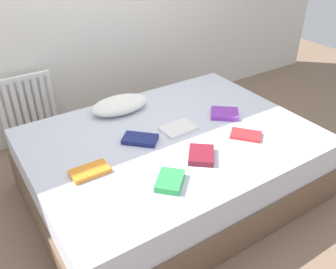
% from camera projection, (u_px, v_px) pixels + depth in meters
% --- Properties ---
extents(ground_plane, '(8.00, 8.00, 0.00)m').
position_uv_depth(ground_plane, '(171.00, 189.00, 2.80)').
color(ground_plane, '#7F6651').
extents(bed, '(2.00, 1.50, 0.50)m').
position_uv_depth(bed, '(172.00, 164.00, 2.67)').
color(bed, brown).
rests_on(bed, ground).
extents(radiator, '(0.47, 0.04, 0.57)m').
position_uv_depth(radiator, '(28.00, 107.00, 3.11)').
color(radiator, white).
rests_on(radiator, ground).
extents(pillow, '(0.46, 0.27, 0.11)m').
position_uv_depth(pillow, '(120.00, 105.00, 2.81)').
color(pillow, white).
rests_on(pillow, bed).
extents(textbook_navy, '(0.26, 0.26, 0.03)m').
position_uv_depth(textbook_navy, '(140.00, 139.00, 2.46)').
color(textbook_navy, navy).
rests_on(textbook_navy, bed).
extents(textbook_purple, '(0.27, 0.27, 0.03)m').
position_uv_depth(textbook_purple, '(224.00, 114.00, 2.77)').
color(textbook_purple, purple).
rests_on(textbook_purple, bed).
extents(textbook_orange, '(0.23, 0.13, 0.03)m').
position_uv_depth(textbook_orange, '(90.00, 171.00, 2.17)').
color(textbook_orange, orange).
rests_on(textbook_orange, bed).
extents(textbook_green, '(0.24, 0.24, 0.04)m').
position_uv_depth(textbook_green, '(170.00, 181.00, 2.08)').
color(textbook_green, green).
rests_on(textbook_green, bed).
extents(textbook_red, '(0.24, 0.25, 0.02)m').
position_uv_depth(textbook_red, '(246.00, 135.00, 2.52)').
color(textbook_red, red).
rests_on(textbook_red, bed).
extents(textbook_maroon, '(0.25, 0.26, 0.04)m').
position_uv_depth(textbook_maroon, '(201.00, 155.00, 2.30)').
color(textbook_maroon, maroon).
rests_on(textbook_maroon, bed).
extents(textbook_white, '(0.25, 0.18, 0.02)m').
position_uv_depth(textbook_white, '(178.00, 128.00, 2.60)').
color(textbook_white, white).
rests_on(textbook_white, bed).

